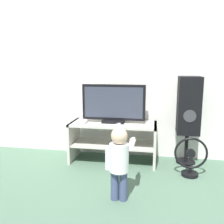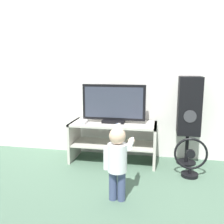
# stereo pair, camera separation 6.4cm
# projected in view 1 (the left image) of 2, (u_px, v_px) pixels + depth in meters

# --- Properties ---
(ground_plane) EXTENTS (16.00, 16.00, 0.00)m
(ground_plane) POSITION_uv_depth(u_px,v_px,m) (110.00, 168.00, 3.41)
(ground_plane) COLOR #4C6B56
(wall_back) EXTENTS (10.00, 0.06, 2.60)m
(wall_back) POSITION_uv_depth(u_px,v_px,m) (117.00, 71.00, 3.75)
(wall_back) COLOR silver
(wall_back) RESTS_ON ground_plane
(tv_stand) EXTENTS (1.22, 0.52, 0.57)m
(tv_stand) POSITION_uv_depth(u_px,v_px,m) (113.00, 136.00, 3.59)
(tv_stand) COLOR beige
(tv_stand) RESTS_ON ground_plane
(television) EXTENTS (0.90, 0.20, 0.55)m
(television) POSITION_uv_depth(u_px,v_px,m) (114.00, 104.00, 3.53)
(television) COLOR black
(television) RESTS_ON tv_stand
(game_console) EXTENTS (0.04, 0.20, 0.04)m
(game_console) POSITION_uv_depth(u_px,v_px,m) (84.00, 122.00, 3.50)
(game_console) COLOR white
(game_console) RESTS_ON tv_stand
(remote_primary) EXTENTS (0.10, 0.13, 0.03)m
(remote_primary) POSITION_uv_depth(u_px,v_px,m) (147.00, 126.00, 3.33)
(remote_primary) COLOR white
(remote_primary) RESTS_ON tv_stand
(remote_secondary) EXTENTS (0.08, 0.13, 0.03)m
(remote_secondary) POSITION_uv_depth(u_px,v_px,m) (117.00, 125.00, 3.40)
(remote_secondary) COLOR white
(remote_secondary) RESTS_ON tv_stand
(child) EXTENTS (0.29, 0.45, 0.77)m
(child) POSITION_uv_depth(u_px,v_px,m) (120.00, 158.00, 2.53)
(child) COLOR #3F4C72
(child) RESTS_ON ground_plane
(speaker_tower) EXTENTS (0.30, 0.34, 1.23)m
(speaker_tower) POSITION_uv_depth(u_px,v_px,m) (189.00, 107.00, 3.45)
(speaker_tower) COLOR black
(speaker_tower) RESTS_ON ground_plane
(floor_fan) EXTENTS (0.41, 0.21, 0.50)m
(floor_fan) POSITION_uv_depth(u_px,v_px,m) (191.00, 159.00, 3.13)
(floor_fan) COLOR black
(floor_fan) RESTS_ON ground_plane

